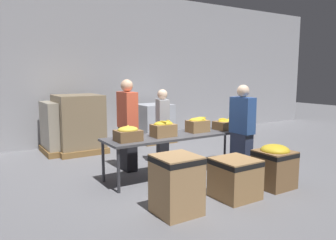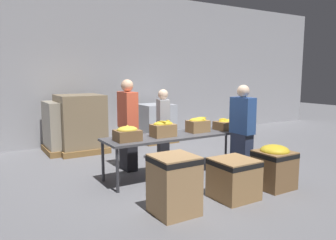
# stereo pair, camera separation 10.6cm
# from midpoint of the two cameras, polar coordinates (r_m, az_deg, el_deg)

# --- Properties ---
(ground_plane) EXTENTS (30.00, 30.00, 0.00)m
(ground_plane) POSITION_cam_midpoint_polar(r_m,az_deg,el_deg) (6.11, 1.67, -9.28)
(ground_plane) COLOR slate
(wall_back) EXTENTS (16.00, 0.08, 4.00)m
(wall_back) POSITION_cam_midpoint_polar(r_m,az_deg,el_deg) (9.00, -11.12, 9.04)
(wall_back) COLOR #A8A8AD
(wall_back) RESTS_ON ground_plane
(sorting_table) EXTENTS (2.85, 0.76, 0.74)m
(sorting_table) POSITION_cam_midpoint_polar(r_m,az_deg,el_deg) (5.94, 1.70, -2.88)
(sorting_table) COLOR #4C4C51
(sorting_table) RESTS_ON ground_plane
(banana_box_0) EXTENTS (0.40, 0.32, 0.26)m
(banana_box_0) POSITION_cam_midpoint_polar(r_m,az_deg,el_deg) (5.33, -7.55, -2.36)
(banana_box_0) COLOR olive
(banana_box_0) RESTS_ON sorting_table
(banana_box_1) EXTENTS (0.40, 0.28, 0.29)m
(banana_box_1) POSITION_cam_midpoint_polar(r_m,az_deg,el_deg) (5.65, -1.33, -1.51)
(banana_box_1) COLOR #A37A4C
(banana_box_1) RESTS_ON sorting_table
(banana_box_2) EXTENTS (0.39, 0.28, 0.28)m
(banana_box_2) POSITION_cam_midpoint_polar(r_m,az_deg,el_deg) (6.13, 4.68, -0.76)
(banana_box_2) COLOR #A37A4C
(banana_box_2) RESTS_ON sorting_table
(banana_box_3) EXTENTS (0.49, 0.33, 0.23)m
(banana_box_3) POSITION_cam_midpoint_polar(r_m,az_deg,el_deg) (6.50, 9.76, -0.72)
(banana_box_3) COLOR olive
(banana_box_3) RESTS_ON sorting_table
(volunteer_0) EXTENTS (0.32, 0.45, 1.52)m
(volunteer_0) POSITION_cam_midpoint_polar(r_m,az_deg,el_deg) (6.61, -1.43, -1.24)
(volunteer_0) COLOR black
(volunteer_0) RESTS_ON ground_plane
(volunteer_1) EXTENTS (0.23, 0.44, 1.63)m
(volunteer_1) POSITION_cam_midpoint_polar(r_m,az_deg,el_deg) (5.95, 12.24, -1.90)
(volunteer_1) COLOR #2D3856
(volunteer_1) RESTS_ON ground_plane
(volunteer_2) EXTENTS (0.23, 0.46, 1.72)m
(volunteer_2) POSITION_cam_midpoint_polar(r_m,az_deg,el_deg) (6.20, -7.55, -0.98)
(volunteer_2) COLOR black
(volunteer_2) RESTS_ON ground_plane
(donation_bin_0) EXTENTS (0.55, 0.55, 0.78)m
(donation_bin_0) POSITION_cam_midpoint_polar(r_m,az_deg,el_deg) (4.33, 0.77, -10.86)
(donation_bin_0) COLOR tan
(donation_bin_0) RESTS_ON ground_plane
(donation_bin_1) EXTENTS (0.59, 0.59, 0.59)m
(donation_bin_1) POSITION_cam_midpoint_polar(r_m,az_deg,el_deg) (4.97, 10.99, -9.66)
(donation_bin_1) COLOR #A37A4C
(donation_bin_1) RESTS_ON ground_plane
(donation_bin_2) EXTENTS (0.54, 0.54, 0.70)m
(donation_bin_2) POSITION_cam_midpoint_polar(r_m,az_deg,el_deg) (5.56, 17.50, -7.42)
(donation_bin_2) COLOR olive
(donation_bin_2) RESTS_ON ground_plane
(pallet_stack_0) EXTENTS (1.09, 1.09, 1.34)m
(pallet_stack_0) POSITION_cam_midpoint_polar(r_m,az_deg,el_deg) (7.91, -15.68, -0.70)
(pallet_stack_0) COLOR olive
(pallet_stack_0) RESTS_ON ground_plane
(pallet_stack_1) EXTENTS (1.04, 1.04, 1.19)m
(pallet_stack_1) POSITION_cam_midpoint_polar(r_m,az_deg,el_deg) (8.01, -17.79, -1.23)
(pallet_stack_1) COLOR olive
(pallet_stack_1) RESTS_ON ground_plane
(pallet_stack_2) EXTENTS (0.92, 0.92, 1.01)m
(pallet_stack_2) POSITION_cam_midpoint_polar(r_m,az_deg,el_deg) (8.82, -2.83, -0.59)
(pallet_stack_2) COLOR olive
(pallet_stack_2) RESTS_ON ground_plane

